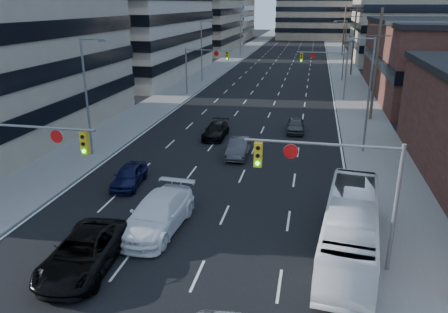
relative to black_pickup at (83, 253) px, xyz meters
The scene contains 26 objects.
road_surface 124.49m from the black_pickup, 88.46° to the left, with size 18.00×300.00×0.02m, color black.
sidewalk_left 124.71m from the black_pickup, 93.75° to the left, with size 5.00×300.00×0.15m, color slate.
sidewalk_right 125.33m from the black_pickup, 83.20° to the left, with size 5.00×300.00×0.15m, color slate.
office_left_far 96.94m from the black_pickup, 102.34° to the left, with size 20.00×30.00×16.00m, color gray.
office_right_far 87.40m from the black_pickup, 71.03° to the left, with size 22.00×28.00×14.00m, color gray.
bg_block_left 137.00m from the black_pickup, 100.39° to the left, with size 24.00×24.00×20.00m, color #ADA089.
bg_block_right 129.47m from the black_pickup, 74.14° to the left, with size 22.00×22.00×12.00m, color gray.
signal_near_left 5.94m from the black_pickup, 149.27° to the left, with size 6.59×0.33×6.00m.
signal_near_right 11.62m from the black_pickup, 12.74° to the left, with size 6.59×0.33×6.00m.
signal_far_left 39.83m from the black_pickup, 96.27° to the left, with size 6.09×0.33×6.00m.
signal_far_right 41.10m from the black_pickup, 74.38° to the left, with size 6.09×0.33×6.00m.
utility_pole_block 34.54m from the black_pickup, 62.95° to the left, with size 2.20×0.28×11.00m.
utility_pole_midblock 62.61m from the black_pickup, 75.58° to the left, with size 2.20×0.28×11.00m.
utility_pole_distant 91.91m from the black_pickup, 80.25° to the left, with size 2.20×0.28×11.00m.
streetlight_left_near 16.60m from the black_pickup, 115.83° to the left, with size 2.03×0.22×9.00m.
streetlight_left_mid 50.12m from the black_pickup, 98.05° to the left, with size 2.03×0.22×9.00m.
streetlight_left_far 84.84m from the black_pickup, 94.73° to the left, with size 2.03×0.22×9.00m.
streetlight_right_near 24.16m from the black_pickup, 54.86° to the left, with size 2.03×0.22×9.00m.
streetlight_right_far 56.30m from the black_pickup, 75.89° to the left, with size 2.03×0.22×9.00m.
black_pickup is the anchor object (origin of this frame).
white_van 4.61m from the black_pickup, 64.07° to the left, with size 2.51×6.16×1.79m, color white.
transit_bus 12.33m from the black_pickup, 17.46° to the left, with size 2.34×10.00×2.79m, color white.
sedan_blue 9.58m from the black_pickup, 101.15° to the left, with size 1.64×4.08×1.39m, color black.
sedan_grey_center 17.11m from the black_pickup, 75.84° to the left, with size 1.47×4.23×1.39m, color #363639.
sedan_black_far 21.20m from the black_pickup, 86.36° to the left, with size 1.83×4.50×1.31m, color black.
sedan_grey_right 25.75m from the black_pickup, 71.40° to the left, with size 1.57×3.90×1.33m, color #39393C.
Camera 1 is at (6.25, -9.81, 11.34)m, focal length 35.00 mm.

